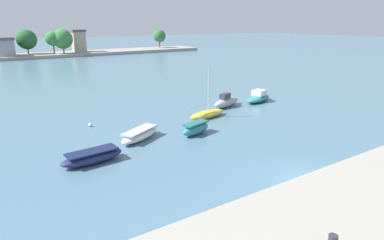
% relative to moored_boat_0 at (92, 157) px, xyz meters
% --- Properties ---
extents(ground_plane, '(400.00, 400.00, 0.00)m').
position_rel_moored_boat_0_xyz_m(ground_plane, '(10.30, -10.65, -0.45)').
color(ground_plane, slate).
extents(moored_boat_0, '(4.67, 1.97, 0.93)m').
position_rel_moored_boat_0_xyz_m(moored_boat_0, '(0.00, 0.00, 0.00)').
color(moored_boat_0, navy).
rests_on(moored_boat_0, ground).
extents(moored_boat_1, '(4.77, 3.53, 0.91)m').
position_rel_moored_boat_0_xyz_m(moored_boat_1, '(4.96, 2.66, -0.01)').
color(moored_boat_1, white).
rests_on(moored_boat_1, ground).
extents(moored_boat_2, '(3.47, 2.02, 1.10)m').
position_rel_moored_boat_0_xyz_m(moored_boat_2, '(9.77, 1.18, 0.08)').
color(moored_boat_2, teal).
rests_on(moored_boat_2, ground).
extents(moored_boat_3, '(4.87, 2.10, 5.20)m').
position_rel_moored_boat_0_xyz_m(moored_boat_3, '(13.75, 4.93, -0.04)').
color(moored_boat_3, yellow).
rests_on(moored_boat_3, ground).
extents(moored_boat_4, '(4.89, 2.84, 1.67)m').
position_rel_moored_boat_0_xyz_m(moored_boat_4, '(18.45, 7.55, 0.16)').
color(moored_boat_4, '#9E9EA3').
rests_on(moored_boat_4, ground).
extents(moored_boat_5, '(5.00, 3.05, 1.47)m').
position_rel_moored_boat_0_xyz_m(moored_boat_5, '(23.46, 7.33, 0.08)').
color(moored_boat_5, teal).
rests_on(moored_boat_5, ground).
extents(mooring_buoy_1, '(0.36, 0.36, 0.36)m').
position_rel_moored_boat_0_xyz_m(mooring_buoy_1, '(2.46, 8.65, -0.27)').
color(mooring_buoy_1, white).
rests_on(mooring_buoy_1, ground).
extents(distant_shoreline, '(98.87, 11.58, 7.67)m').
position_rel_moored_boat_0_xyz_m(distant_shoreline, '(8.61, 80.18, 1.79)').
color(distant_shoreline, gray).
rests_on(distant_shoreline, ground).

